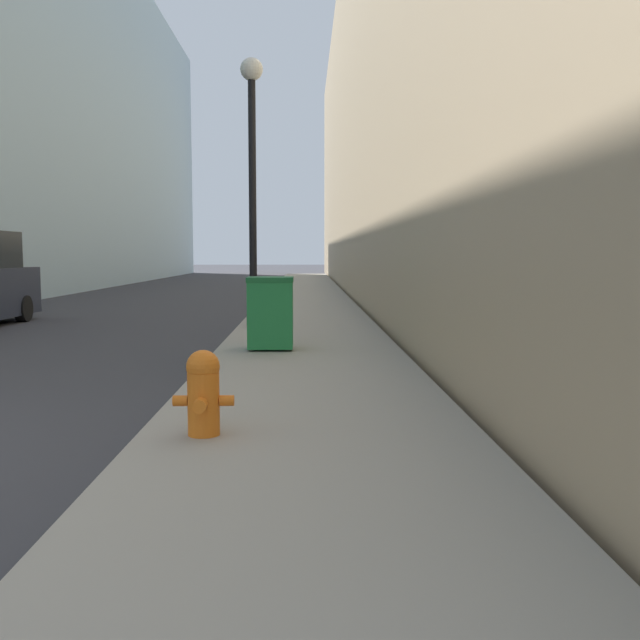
{
  "coord_description": "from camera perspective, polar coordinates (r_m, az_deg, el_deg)",
  "views": [
    {
      "loc": [
        5.19,
        -5.08,
        1.66
      ],
      "look_at": [
        5.64,
        16.91,
        -0.41
      ],
      "focal_mm": 40.0,
      "sensor_mm": 36.0,
      "label": 1
    }
  ],
  "objects": [
    {
      "name": "sidewalk_right",
      "position": [
        23.14,
        -1.04,
        1.42
      ],
      "size": [
        2.94,
        60.0,
        0.14
      ],
      "color": "gray",
      "rests_on": "ground"
    },
    {
      "name": "lamppost",
      "position": [
        15.06,
        -5.44,
        12.58
      ],
      "size": [
        0.46,
        0.46,
        5.48
      ],
      "color": "black",
      "rests_on": "sidewalk_right"
    },
    {
      "name": "fire_hydrant",
      "position": [
        6.03,
        -9.32,
        -5.6
      ],
      "size": [
        0.51,
        0.39,
        0.72
      ],
      "color": "orange",
      "rests_on": "sidewalk_right"
    },
    {
      "name": "building_right_stone",
      "position": [
        32.52,
        12.88,
        15.49
      ],
      "size": [
        12.0,
        60.0,
        14.9
      ],
      "color": "tan",
      "rests_on": "ground"
    },
    {
      "name": "trash_bin",
      "position": [
        11.24,
        -3.98,
        0.62
      ],
      "size": [
        0.72,
        0.67,
        1.15
      ],
      "color": "#1E7538",
      "rests_on": "sidewalk_right"
    }
  ]
}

